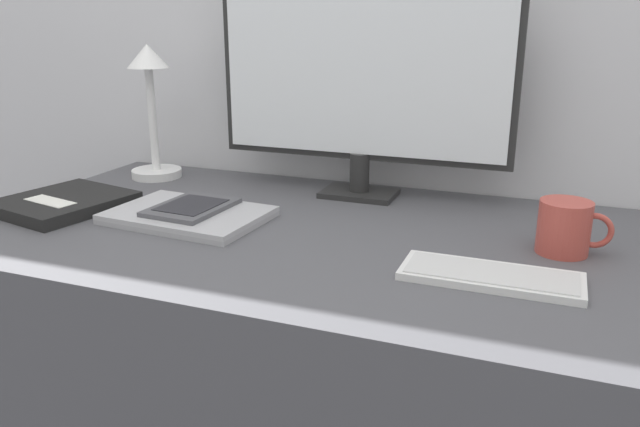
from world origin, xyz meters
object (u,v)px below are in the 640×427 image
(notebook, at_px, (64,203))
(coffee_mug, at_px, (565,227))
(desk_lamp, at_px, (151,101))
(ereader, at_px, (191,207))
(laptop, at_px, (188,215))
(monitor, at_px, (362,85))
(keyboard, at_px, (491,276))

(notebook, height_order, coffee_mug, coffee_mug)
(desk_lamp, bearing_deg, ereader, -44.48)
(laptop, distance_m, desk_lamp, 0.42)
(laptop, xyz_separation_m, ereader, (0.00, 0.01, 0.01))
(monitor, distance_m, keyboard, 0.56)
(notebook, bearing_deg, ereader, 7.58)
(notebook, xyz_separation_m, coffee_mug, (0.98, 0.10, 0.03))
(keyboard, distance_m, laptop, 0.60)
(ereader, distance_m, desk_lamp, 0.41)
(monitor, relative_size, keyboard, 2.40)
(monitor, xyz_separation_m, notebook, (-0.55, -0.32, -0.23))
(monitor, height_order, laptop, monitor)
(keyboard, height_order, laptop, laptop)
(keyboard, distance_m, ereader, 0.60)
(monitor, height_order, ereader, monitor)
(notebook, bearing_deg, coffee_mug, 5.95)
(laptop, relative_size, desk_lamp, 0.96)
(laptop, height_order, coffee_mug, coffee_mug)
(monitor, xyz_separation_m, laptop, (-0.26, -0.29, -0.24))
(keyboard, bearing_deg, ereader, 170.44)
(ereader, height_order, notebook, ereader)
(keyboard, relative_size, notebook, 0.98)
(keyboard, xyz_separation_m, notebook, (-0.88, 0.06, 0.01))
(monitor, distance_m, notebook, 0.68)
(monitor, xyz_separation_m, ereader, (-0.26, -0.28, -0.22))
(coffee_mug, bearing_deg, laptop, -173.98)
(ereader, bearing_deg, desk_lamp, 135.52)
(ereader, bearing_deg, laptop, -101.83)
(coffee_mug, bearing_deg, ereader, -174.73)
(monitor, bearing_deg, ereader, -132.88)
(ereader, height_order, desk_lamp, desk_lamp)
(monitor, relative_size, ereader, 3.64)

